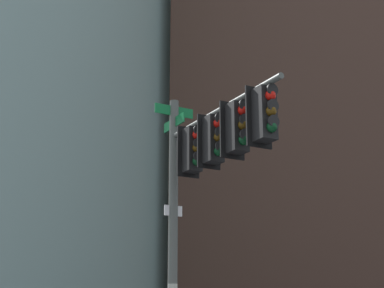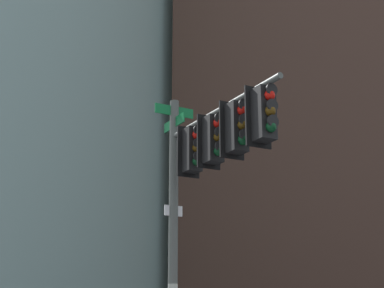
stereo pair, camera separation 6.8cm
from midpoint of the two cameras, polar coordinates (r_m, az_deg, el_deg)
The scene contains 3 objects.
signal_pole_assembly at distance 12.16m, azimuth 1.33°, elevation -2.25°, with size 4.00×2.77×6.80m.
building_brick_nearside at distance 57.33m, azimuth 14.87°, elevation 8.11°, with size 27.34×19.24×49.95m, color #4C3328.
building_brick_midblock at distance 57.45m, azimuth -16.40°, elevation 0.83°, with size 17.11×19.17×36.16m, color brown.
Camera 1 is at (-6.51, 11.33, 1.89)m, focal length 54.34 mm.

